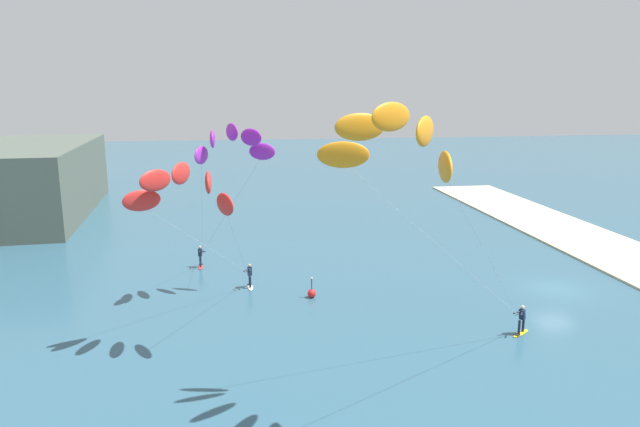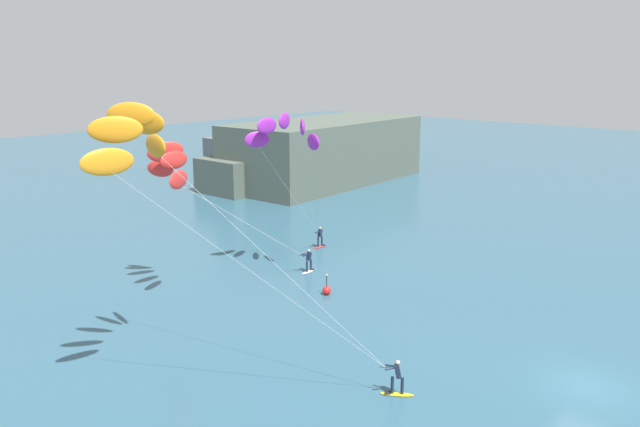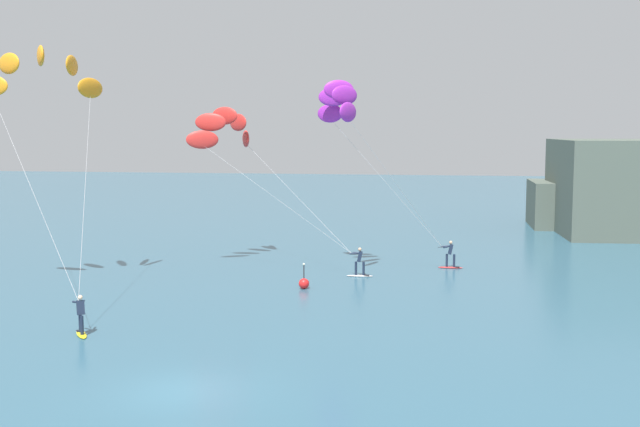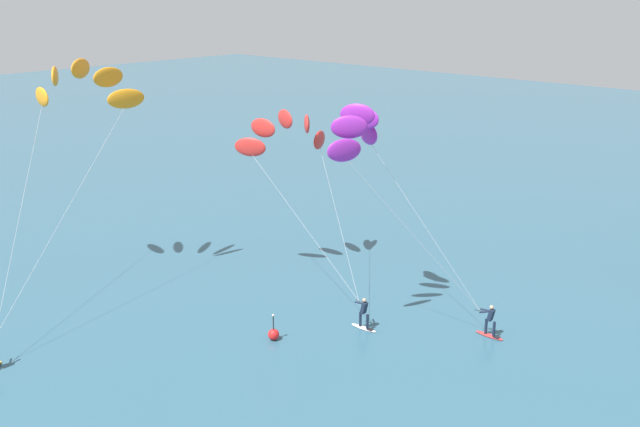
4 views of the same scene
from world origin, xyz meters
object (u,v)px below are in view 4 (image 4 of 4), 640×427
Objects in this scene: kitesurfer_nearshore at (80,91)px; marker_buoy at (274,334)px; kitesurfer_far_out at (363,137)px; kitesurfer_mid_water at (288,137)px.

kitesurfer_nearshore is 17.50m from marker_buoy.
kitesurfer_nearshore is at bearing -157.17° from kitesurfer_far_out.
marker_buoy is (13.70, 1.45, -10.80)m from kitesurfer_nearshore.
marker_buoy is (6.03, -7.20, -7.92)m from kitesurfer_mid_water.
kitesurfer_mid_water is at bearing 129.94° from marker_buoy.
kitesurfer_nearshore is 9.31× the size of marker_buoy.
kitesurfer_far_out is (15.14, 6.37, -1.46)m from kitesurfer_nearshore.
kitesurfer_mid_water is (7.67, 8.66, -2.88)m from kitesurfer_nearshore.
kitesurfer_nearshore reaches higher than marker_buoy.
kitesurfer_nearshore is 11.92m from kitesurfer_mid_water.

